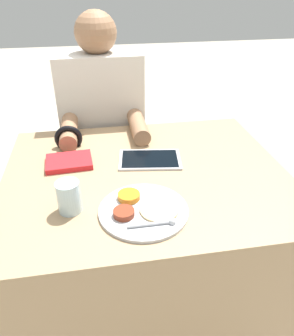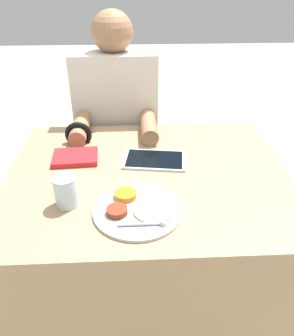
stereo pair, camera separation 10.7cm
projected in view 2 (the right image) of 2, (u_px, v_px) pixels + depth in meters
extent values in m
plane|color=#B2A893|center=(148.00, 303.00, 1.54)|extent=(12.00, 12.00, 0.00)
cube|color=#9E7F5B|center=(148.00, 247.00, 1.35)|extent=(0.99, 0.81, 0.73)
cylinder|color=#B7BABF|center=(138.00, 210.00, 0.97)|extent=(0.27, 0.27, 0.01)
cylinder|color=orange|center=(125.00, 195.00, 1.01)|extent=(0.07, 0.07, 0.02)
cylinder|color=maroon|center=(117.00, 211.00, 0.94)|extent=(0.06, 0.06, 0.02)
cylinder|color=tan|center=(154.00, 210.00, 0.96)|extent=(0.11, 0.11, 0.01)
cylinder|color=#B7BABF|center=(141.00, 224.00, 0.90)|extent=(0.13, 0.01, 0.01)
sphere|color=#B7BABF|center=(163.00, 223.00, 0.90)|extent=(0.02, 0.02, 0.02)
cube|color=silver|center=(75.00, 159.00, 1.23)|extent=(0.17, 0.13, 0.01)
cube|color=red|center=(75.00, 157.00, 1.23)|extent=(0.17, 0.13, 0.02)
cube|color=#B7B7BC|center=(154.00, 160.00, 1.22)|extent=(0.25, 0.18, 0.01)
cube|color=black|center=(154.00, 159.00, 1.22)|extent=(0.22, 0.16, 0.00)
cube|color=black|center=(121.00, 198.00, 1.87)|extent=(0.35, 0.22, 0.44)
cube|color=beige|center=(117.00, 114.00, 1.60)|extent=(0.39, 0.20, 0.59)
sphere|color=#936B4C|center=(112.00, 32.00, 1.41)|extent=(0.18, 0.18, 0.18)
cylinder|color=#936B4C|center=(81.00, 127.00, 1.40)|extent=(0.07, 0.26, 0.07)
cylinder|color=#936B4C|center=(149.00, 125.00, 1.41)|extent=(0.07, 0.26, 0.07)
torus|color=black|center=(78.00, 135.00, 1.34)|extent=(0.11, 0.02, 0.11)
cylinder|color=silver|center=(66.00, 191.00, 0.97)|extent=(0.07, 0.07, 0.10)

